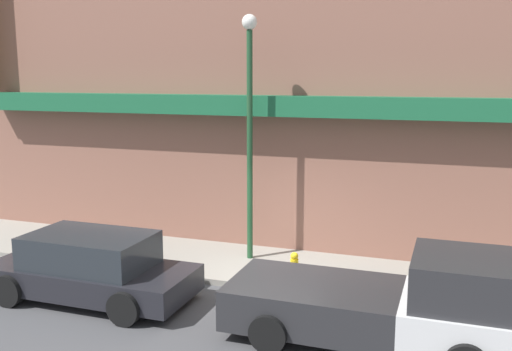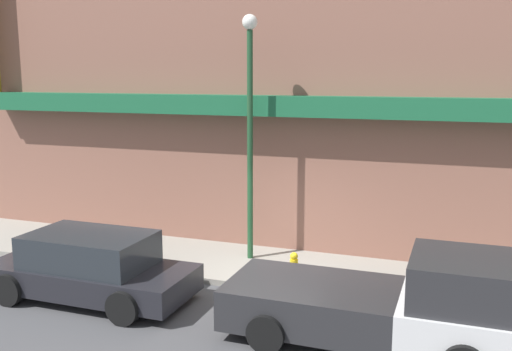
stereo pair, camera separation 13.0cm
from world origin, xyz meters
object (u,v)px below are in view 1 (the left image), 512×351
at_px(parked_car, 91,268).
at_px(fire_hydrant, 294,267).
at_px(pickup_truck, 393,303).
at_px(street_lamp, 250,111).

relative_size(parked_car, fire_hydrant, 6.67).
distance_m(pickup_truck, street_lamp, 5.85).
height_order(pickup_truck, street_lamp, street_lamp).
xyz_separation_m(parked_car, fire_hydrant, (3.80, 2.07, -0.22)).
distance_m(parked_car, fire_hydrant, 4.33).
relative_size(parked_car, street_lamp, 0.74).
bearing_deg(parked_car, fire_hydrant, 30.04).
height_order(pickup_truck, fire_hydrant, pickup_truck).
relative_size(pickup_truck, street_lamp, 0.86).
distance_m(parked_car, street_lamp, 5.06).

